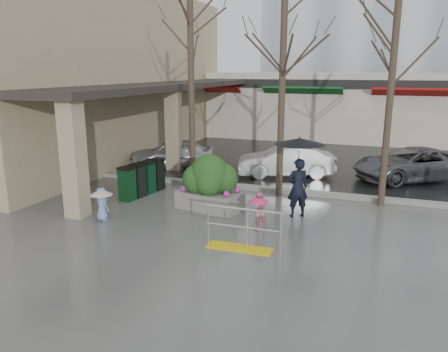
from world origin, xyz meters
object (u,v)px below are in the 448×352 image
Objects in this scene: tree_mideast at (395,46)px; handrail at (242,234)px; car_c at (412,164)px; planter at (210,183)px; tree_west at (191,43)px; news_boxes at (142,179)px; child_pink at (259,208)px; woman at (298,167)px; child_blue at (102,200)px; car_b at (286,161)px; tree_midwest at (284,36)px; car_a at (172,153)px.

handrail is at bearing -123.19° from tree_mideast.
planter is at bearing -76.97° from car_c.
tree_mideast is (6.50, 0.00, -0.22)m from tree_west.
tree_west is at bearing 59.57° from news_boxes.
tree_west reaches higher than planter.
news_boxes reaches higher than handrail.
child_pink is (3.39, -3.38, -4.49)m from tree_west.
planter is at bearing -58.83° from child_pink.
tree_mideast is 1.43× the size of car_c.
woman is 5.52m from news_boxes.
tree_west reaches higher than child_blue.
tree_mideast is at bearing 33.59° from car_b.
car_c reaches higher than news_boxes.
tree_midwest is at bearing 180.00° from tree_mideast.
tree_mideast is 9.58m from child_blue.
tree_midwest is at bearing -80.41° from car_c.
tree_midwest is 6.61m from news_boxes.
tree_west is 6.56m from child_pink.
handrail reaches higher than child_blue.
car_a is at bearing 127.89° from tree_west.
tree_west reaches higher than child_pink.
handrail is at bearing 13.82° from car_a.
car_a reaches higher than child_pink.
car_a is at bearing 161.76° from tree_mideast.
tree_mideast reaches higher than planter.
tree_west is 1.50× the size of car_c.
tree_mideast is at bearing 23.49° from planter.
tree_mideast is 6.15× the size of child_pink.
tree_midwest is 4.34m from woman.
woman is (4.17, -1.98, -3.59)m from tree_west.
tree_mideast reaches higher than car_a.
tree_midwest is 1.83× the size of car_b.
car_b and car_c have the same top height.
planter is (2.52, 2.01, 0.21)m from child_blue.
handrail is at bearing -54.98° from planter.
tree_midwest is 7.51m from child_blue.
car_a is 0.97× the size of car_b.
tree_mideast is 6.77m from planter.
planter is 6.30m from car_a.
car_a is at bearing 126.67° from planter.
child_pink is at bearing 30.01° from woman.
news_boxes is at bearing -62.23° from car_b.
car_b is at bearing -110.77° from child_pink.
handrail is at bearing -57.77° from car_c.
tree_west is 3.30× the size of news_boxes.
tree_midwest is (-0.16, 4.80, 4.86)m from handrail.
handrail is 0.51× the size of car_a.
handrail is at bearing 63.14° from child_pink.
handrail is 9.64m from car_c.
tree_mideast is (3.14, 4.80, 4.48)m from handrail.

